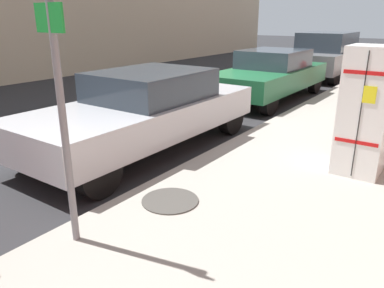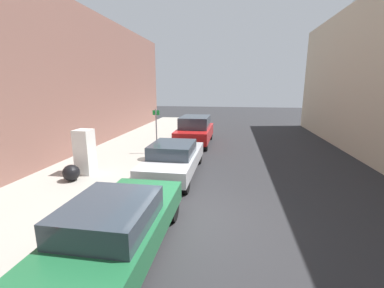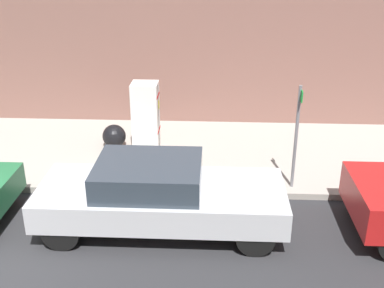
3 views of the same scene
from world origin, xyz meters
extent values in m
plane|color=#28282B|center=(0.00, 0.00, 0.00)|extent=(80.00, 80.00, 0.00)
cube|color=#9E998E|center=(-4.51, 0.00, 0.07)|extent=(4.38, 44.00, 0.15)
cube|color=white|center=(-4.58, 2.80, 1.04)|extent=(0.62, 0.66, 1.79)
cube|color=black|center=(-4.58, 3.14, 1.04)|extent=(0.01, 0.01, 1.70)
cube|color=yellow|center=(-4.66, 3.14, 1.34)|extent=(0.16, 0.01, 0.22)
cube|color=red|center=(-4.58, 3.14, 1.62)|extent=(0.56, 0.01, 0.05)
cube|color=red|center=(-4.58, 3.14, 0.68)|extent=(0.56, 0.01, 0.05)
cylinder|color=#47443F|center=(-2.94, 5.13, 0.15)|extent=(0.70, 0.70, 0.02)
cylinder|color=slate|center=(-2.67, 6.32, 1.31)|extent=(0.07, 0.07, 2.34)
cube|color=#198C33|center=(-2.67, 6.34, 2.28)|extent=(0.36, 0.02, 0.24)
sphere|color=black|center=(-4.66, 1.93, 0.45)|extent=(0.62, 0.62, 0.62)
cube|color=#1E6038|center=(-1.11, -1.79, 0.63)|extent=(1.83, 4.68, 0.55)
cube|color=#2D3842|center=(-1.11, -2.03, 1.15)|extent=(1.61, 1.97, 0.50)
cylinder|color=black|center=(-1.90, -0.06, 0.35)|extent=(0.22, 0.71, 0.71)
cylinder|color=black|center=(-0.33, -0.06, 0.35)|extent=(0.22, 0.71, 0.71)
cube|color=silver|center=(-1.11, 3.58, 0.62)|extent=(1.85, 4.72, 0.55)
cube|color=#2D3842|center=(-1.11, 3.34, 1.15)|extent=(1.63, 1.98, 0.50)
cylinder|color=black|center=(-1.91, 5.34, 0.35)|extent=(0.22, 0.70, 0.70)
cylinder|color=black|center=(-0.32, 5.34, 0.35)|extent=(0.22, 0.70, 0.70)
cylinder|color=black|center=(-1.91, 1.82, 0.35)|extent=(0.22, 0.70, 0.70)
cylinder|color=black|center=(-0.32, 1.82, 0.35)|extent=(0.22, 0.70, 0.70)
cube|color=red|center=(-1.11, 9.44, 0.71)|extent=(1.96, 4.47, 0.70)
cube|color=#2D3842|center=(-1.11, 9.44, 1.41)|extent=(1.72, 2.46, 0.70)
cylinder|color=black|center=(-1.96, 11.06, 0.36)|extent=(0.22, 0.73, 0.73)
cylinder|color=black|center=(-0.26, 11.06, 0.36)|extent=(0.22, 0.73, 0.73)
cylinder|color=black|center=(-1.96, 7.82, 0.36)|extent=(0.22, 0.73, 0.73)
cylinder|color=black|center=(-0.26, 7.82, 0.36)|extent=(0.22, 0.73, 0.73)
camera|label=1|loc=(-5.54, 8.34, 2.29)|focal=35.00mm
camera|label=2|loc=(1.21, -6.32, 3.60)|focal=24.00mm
camera|label=3|loc=(6.95, 4.57, 5.27)|focal=45.00mm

